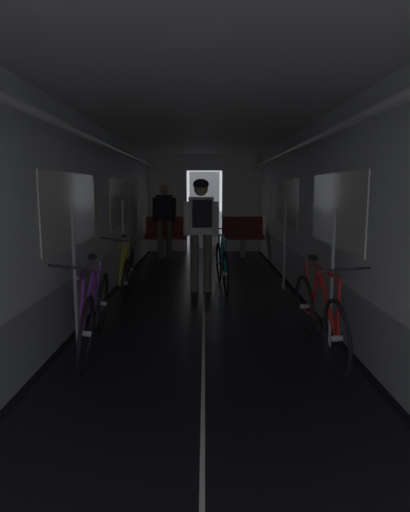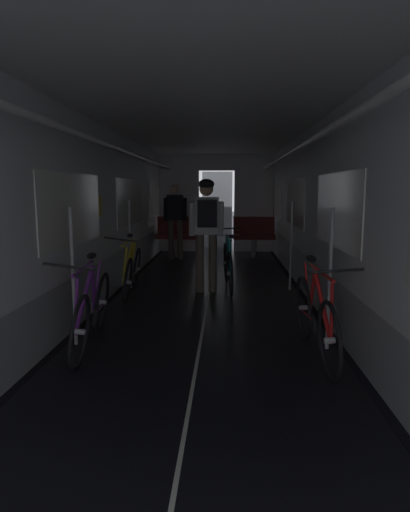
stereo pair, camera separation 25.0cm
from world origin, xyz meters
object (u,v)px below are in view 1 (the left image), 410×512
Objects in this scene: bicycle_teal_in_aisle at (223,265)px; person_standing_near_bench at (166,216)px; person_cyclist_aisle at (202,223)px; bicycle_red at (320,315)px; bicycle_yellow at (128,272)px; bench_seat_far_left at (167,233)px; bench_seat_far_right at (244,233)px; bicycle_purple at (96,312)px.

bicycle_teal_in_aisle is 3.24m from person_standing_near_bench.
bicycle_red is at bearing -65.96° from person_cyclist_aisle.
bicycle_yellow reaches higher than bicycle_teal_in_aisle.
bicycle_teal_in_aisle is (1.41, 0.63, 0.00)m from bicycle_yellow.
bicycle_red is 1.00× the size of person_standing_near_bench.
bench_seat_far_left is 1.80m from bench_seat_far_right.
bench_seat_far_right is 0.58× the size of bicycle_teal_in_aisle.
bench_seat_far_left is 0.58× the size of bicycle_red.
person_cyclist_aisle reaches higher than bench_seat_far_left.
bicycle_yellow is at bearing -93.55° from person_standing_near_bench.
person_cyclist_aisle is at bearing -75.12° from person_standing_near_bench.
bicycle_yellow reaches higher than bicycle_purple.
bicycle_purple is (-1.97, -6.05, -0.19)m from bench_seat_far_right.
bicycle_yellow is at bearing -117.00° from bench_seat_far_right.
bicycle_purple is at bearing 176.83° from bicycle_red.
bench_seat_far_right is 1.88m from person_standing_near_bench.
bench_seat_far_left is 0.58× the size of bicycle_purple.
bench_seat_far_right is at bearing 71.96° from bicycle_purple.
bench_seat_far_right is 0.57× the size of person_cyclist_aisle.
bicycle_teal_in_aisle is at bearing 63.37° from bicycle_purple.
person_standing_near_bench reaches higher than bench_seat_far_left.
bench_seat_far_left is at bearing 103.42° from person_cyclist_aisle.
bicycle_purple is 3.04m from bicycle_teal_in_aisle.
bicycle_teal_in_aisle is (1.19, -3.33, -0.18)m from bench_seat_far_left.
bicycle_yellow is 0.98× the size of person_cyclist_aisle.
person_cyclist_aisle is at bearing 67.23° from bicycle_purple.
bicycle_red is (2.01, -6.17, -0.18)m from bench_seat_far_left.
bicycle_yellow is 1.00× the size of bicycle_purple.
bicycle_purple is at bearing -116.63° from bicycle_teal_in_aisle.
bicycle_teal_in_aisle is (1.36, 2.72, 0.00)m from bicycle_purple.
bench_seat_far_right is at bearing 11.83° from person_standing_near_bench.
person_cyclist_aisle reaches higher than bicycle_red.
bicycle_red is at bearing -70.93° from person_standing_near_bench.
person_cyclist_aisle is (0.86, -3.60, 0.50)m from bench_seat_far_left.
bench_seat_far_right is 0.58× the size of bicycle_yellow.
bicycle_purple is 0.98× the size of person_cyclist_aisle.
bicycle_red is 2.95m from bicycle_teal_in_aisle.
bicycle_yellow is at bearing 91.38° from bicycle_purple.
bicycle_yellow is (-2.22, 2.20, -0.00)m from bicycle_red.
bicycle_red is 3.13m from bicycle_yellow.
bench_seat_far_right is at bearing 91.91° from bicycle_red.
bicycle_red is 1.00× the size of bicycle_teal_in_aisle.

